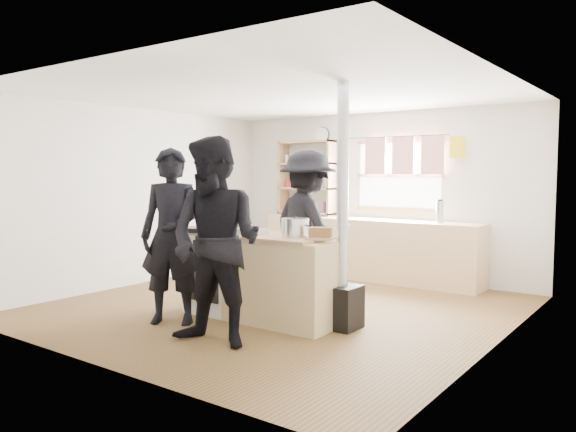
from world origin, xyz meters
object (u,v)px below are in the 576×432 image
object	(u,v)px
person_near_left	(172,236)
person_near_right	(216,242)
thermos	(440,212)
stockpot_stove	(242,224)
cooking_island	(260,277)
skillet_greens	(198,229)
stockpot_counter	(295,228)
bread_board	(320,234)
roast_tray	(249,231)
flue_heater	(342,264)
person_far	(307,227)

from	to	relation	value
person_near_left	person_near_right	distance (m)	0.95
thermos	stockpot_stove	size ratio (longest dim) A/B	1.38
cooking_island	person_near_left	distance (m)	1.04
cooking_island	skillet_greens	distance (m)	0.91
cooking_island	person_near_right	xyz separation A→B (m)	(0.26, -0.97, 0.50)
stockpot_counter	bread_board	xyz separation A→B (m)	(0.33, -0.03, -0.05)
roast_tray	stockpot_counter	bearing A→B (deg)	7.55
thermos	skillet_greens	world-z (taller)	thermos
roast_tray	skillet_greens	bearing A→B (deg)	-168.24
flue_heater	bread_board	bearing A→B (deg)	-118.05
bread_board	person_near_right	bearing A→B (deg)	-118.83
bread_board	thermos	bearing A→B (deg)	86.70
stockpot_counter	person_near_left	world-z (taller)	person_near_left
thermos	person_near_left	xyz separation A→B (m)	(-1.59, -3.44, -0.13)
thermos	stockpot_stove	distance (m)	2.96
bread_board	person_near_left	distance (m)	1.57
stockpot_stove	person_far	xyz separation A→B (m)	(0.31, 0.87, -0.08)
skillet_greens	person_near_right	bearing A→B (deg)	-37.45
stockpot_stove	person_near_left	size ratio (longest dim) A/B	0.12
stockpot_counter	person_near_right	world-z (taller)	person_near_right
thermos	stockpot_counter	xyz separation A→B (m)	(-0.49, -2.76, -0.03)
stockpot_counter	person_near_left	size ratio (longest dim) A/B	0.16
person_near_left	person_far	xyz separation A→B (m)	(0.60, 1.65, 0.00)
cooking_island	stockpot_counter	world-z (taller)	stockpot_counter
skillet_greens	roast_tray	bearing A→B (deg)	11.76
thermos	flue_heater	bearing A→B (deg)	-90.93
person_near_left	skillet_greens	bearing A→B (deg)	71.17
bread_board	person_far	xyz separation A→B (m)	(-0.83, 1.00, -0.05)
skillet_greens	roast_tray	xyz separation A→B (m)	(0.64, 0.13, 0.01)
stockpot_stove	cooking_island	bearing A→B (deg)	-17.58
person_near_left	thermos	bearing A→B (deg)	34.69
skillet_greens	thermos	bearing A→B (deg)	60.43
person_far	cooking_island	bearing A→B (deg)	113.55
stockpot_stove	person_near_left	distance (m)	0.84
cooking_island	person_near_left	size ratio (longest dim) A/B	1.06
thermos	person_near_right	bearing A→B (deg)	-100.36
thermos	stockpot_stove	world-z (taller)	thermos
stockpot_stove	skillet_greens	bearing A→B (deg)	-140.98
bread_board	person_far	world-z (taller)	person_far
cooking_island	bread_board	size ratio (longest dim) A/B	5.91
stockpot_counter	person_near_right	xyz separation A→B (m)	(-0.20, -0.97, -0.07)
skillet_greens	flue_heater	bearing A→B (deg)	13.87
cooking_island	stockpot_stove	world-z (taller)	stockpot_stove
stockpot_stove	person_near_left	bearing A→B (deg)	-110.28
roast_tray	bread_board	bearing A→B (deg)	3.17
person_far	roast_tray	bearing A→B (deg)	107.91
roast_tray	bread_board	xyz separation A→B (m)	(0.89, 0.05, 0.02)
person_far	stockpot_stove	bearing A→B (deg)	91.28
cooking_island	person_near_left	bearing A→B (deg)	-133.83
thermos	stockpot_counter	size ratio (longest dim) A/B	1.05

